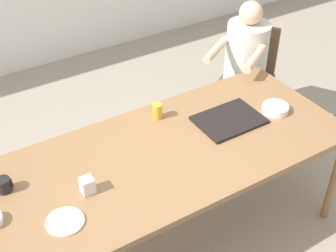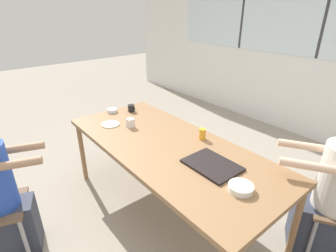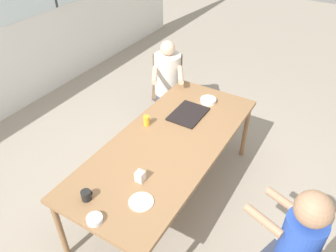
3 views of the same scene
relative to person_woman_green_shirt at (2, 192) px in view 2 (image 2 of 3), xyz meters
name	(u,v)px [view 2 (image 2 of 3)]	position (x,y,z in m)	size (l,w,h in m)	color
ground_plane	(168,210)	(0.44, 1.25, -0.58)	(16.00, 16.00, 0.00)	gray
wall_back_with_windows	(321,40)	(0.44, 3.94, 0.85)	(8.40, 0.08, 2.80)	silver
dining_table	(168,150)	(0.44, 1.25, 0.11)	(2.15, 0.93, 0.75)	olive
person_woman_green_shirt	(2,192)	(0.00, 0.00, 0.00)	(0.41, 0.53, 1.21)	#333847
person_man_blue_shirt	(330,199)	(1.57, 1.94, -0.07)	(0.68, 0.59, 1.15)	#333847
food_tray_dark	(212,165)	(0.92, 1.30, 0.17)	(0.40, 0.30, 0.02)	black
coffee_mug	(131,108)	(-0.44, 1.43, 0.20)	(0.08, 0.08, 0.08)	black
juice_glass	(202,134)	(0.56, 1.56, 0.22)	(0.06, 0.06, 0.10)	gold
milk_carton_small	(130,123)	(-0.08, 1.19, 0.21)	(0.07, 0.07, 0.09)	silver
bowl_white_shallow	(241,188)	(1.23, 1.23, 0.19)	(0.17, 0.17, 0.04)	white
bowl_cereal	(112,110)	(-0.56, 1.24, 0.18)	(0.12, 0.12, 0.04)	silver
plate_tortillas	(110,124)	(-0.26, 1.06, 0.17)	(0.19, 0.19, 0.01)	beige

